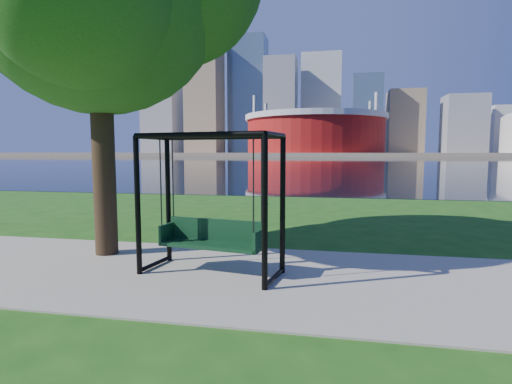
# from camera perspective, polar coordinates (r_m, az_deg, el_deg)

# --- Properties ---
(ground) EXTENTS (900.00, 900.00, 0.00)m
(ground) POSITION_cam_1_polar(r_m,az_deg,el_deg) (7.43, -0.81, -10.94)
(ground) COLOR #1E5114
(ground) RESTS_ON ground
(path) EXTENTS (120.00, 4.00, 0.03)m
(path) POSITION_cam_1_polar(r_m,az_deg,el_deg) (6.96, -1.67, -11.97)
(path) COLOR #9E937F
(path) RESTS_ON ground
(river) EXTENTS (900.00, 180.00, 0.02)m
(river) POSITION_cam_1_polar(r_m,az_deg,el_deg) (109.00, 10.32, 4.45)
(river) COLOR black
(river) RESTS_ON ground
(far_bank) EXTENTS (900.00, 228.00, 2.00)m
(far_bank) POSITION_cam_1_polar(r_m,az_deg,el_deg) (312.98, 10.84, 5.35)
(far_bank) COLOR #937F60
(far_bank) RESTS_ON ground
(stadium) EXTENTS (83.00, 83.00, 32.00)m
(stadium) POSITION_cam_1_polar(r_m,az_deg,el_deg) (242.54, 8.43, 8.45)
(stadium) COLOR maroon
(stadium) RESTS_ON far_bank
(skyline) EXTENTS (392.00, 66.00, 96.50)m
(skyline) POSITION_cam_1_polar(r_m,az_deg,el_deg) (328.16, 10.21, 11.47)
(skyline) COLOR gray
(skyline) RESTS_ON far_bank
(swing) EXTENTS (2.53, 1.41, 2.45)m
(swing) POSITION_cam_1_polar(r_m,az_deg,el_deg) (6.92, -6.40, -2.18)
(swing) COLOR black
(swing) RESTS_ON ground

